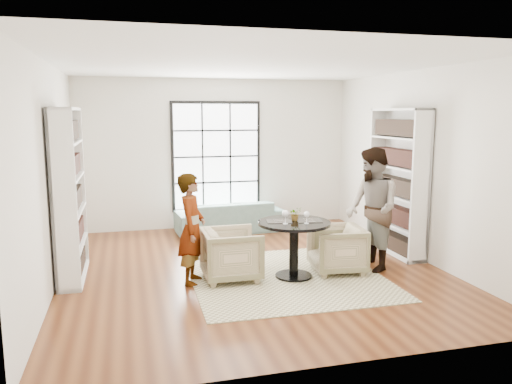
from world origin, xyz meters
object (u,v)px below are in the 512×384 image
object	(u,v)px
wine_glass_left	(285,214)
flower_centerpiece	(295,214)
person_right	(372,209)
armchair_left	(232,254)
pedestal_table	(294,237)
sofa	(230,216)
wine_glass_right	(307,215)
person_left	(192,229)
armchair_right	(337,249)

from	to	relation	value
wine_glass_left	flower_centerpiece	distance (m)	0.29
flower_centerpiece	person_right	bearing A→B (deg)	0.51
armchair_left	wine_glass_left	world-z (taller)	wine_glass_left
person_right	pedestal_table	bearing A→B (deg)	-83.67
wine_glass_left	sofa	bearing A→B (deg)	92.81
wine_glass_left	wine_glass_right	distance (m)	0.30
person_left	person_right	size ratio (longest dim) A/B	0.83
flower_centerpiece	armchair_right	bearing A→B (deg)	0.94
sofa	person_left	world-z (taller)	person_left
armchair_left	person_left	distance (m)	0.68
pedestal_table	wine_glass_right	xyz separation A→B (m)	(0.12, -0.17, 0.35)
person_left	sofa	bearing A→B (deg)	-3.43
armchair_right	wine_glass_right	xyz separation A→B (m)	(-0.57, -0.25, 0.60)
wine_glass_left	flower_centerpiece	world-z (taller)	wine_glass_left
armchair_left	armchair_right	distance (m)	1.57
person_left	person_right	world-z (taller)	person_right
armchair_left	person_right	world-z (taller)	person_right
sofa	wine_glass_left	size ratio (longest dim) A/B	10.52
armchair_right	wine_glass_right	size ratio (longest dim) A/B	4.36
sofa	wine_glass_left	distance (m)	3.16
sofa	armchair_right	bearing A→B (deg)	104.62
armchair_right	wine_glass_right	world-z (taller)	wine_glass_right
armchair_left	wine_glass_left	distance (m)	0.96
pedestal_table	wine_glass_right	size ratio (longest dim) A/B	5.90
sofa	armchair_left	xyz separation A→B (m)	(-0.55, -2.82, 0.06)
person_right	flower_centerpiece	xyz separation A→B (m)	(-1.21, -0.01, -0.00)
flower_centerpiece	person_left	bearing A→B (deg)	177.10
wine_glass_right	flower_centerpiece	size ratio (longest dim) A/B	0.90
sofa	wine_glass_right	xyz separation A→B (m)	(0.44, -3.13, 0.64)
armchair_right	person_left	size ratio (longest dim) A/B	0.50
sofa	armchair_right	xyz separation A→B (m)	(1.01, -2.88, 0.04)
person_left	wine_glass_right	size ratio (longest dim) A/B	8.78
armchair_left	wine_glass_left	bearing A→B (deg)	-110.87
person_left	armchair_right	bearing A→B (deg)	-73.81
armchair_right	flower_centerpiece	distance (m)	0.87
pedestal_table	armchair_right	distance (m)	0.74
person_left	wine_glass_left	size ratio (longest dim) A/B	7.71
pedestal_table	person_left	distance (m)	1.44
pedestal_table	flower_centerpiece	distance (m)	0.33
armchair_right	wine_glass_right	bearing A→B (deg)	-60.34
armchair_right	wine_glass_left	distance (m)	1.08
pedestal_table	armchair_left	bearing A→B (deg)	170.50
armchair_right	wine_glass_left	size ratio (longest dim) A/B	3.83
sofa	armchair_left	distance (m)	2.87
armchair_right	sofa	bearing A→B (deg)	-154.60
person_right	wine_glass_left	size ratio (longest dim) A/B	9.28
sofa	wine_glass_right	size ratio (longest dim) A/B	11.97
armchair_left	person_right	xyz separation A→B (m)	(2.12, -0.06, 0.55)
pedestal_table	person_right	distance (m)	1.29
wine_glass_left	wine_glass_right	bearing A→B (deg)	-8.71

